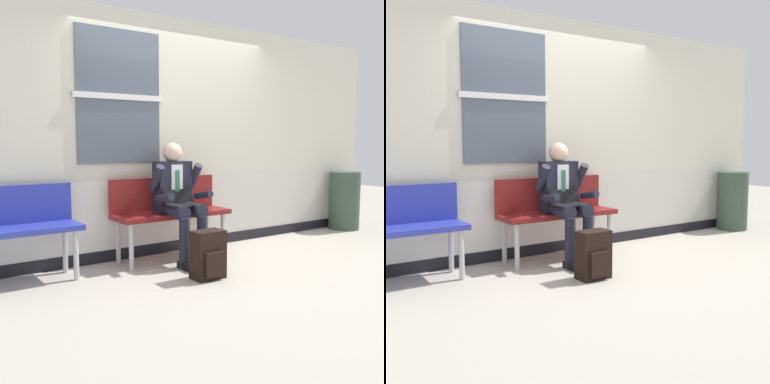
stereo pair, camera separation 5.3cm
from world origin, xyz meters
The scene contains 7 objects.
ground_plane centered at (0.00, 0.00, 0.00)m, with size 18.00×18.00×0.00m, color #B2A899.
station_wall centered at (-0.01, 0.68, 1.33)m, with size 6.59×0.16×2.67m.
bench_with_person centered at (-0.24, 0.40, 0.55)m, with size 1.32×0.42×0.89m.
bench_empty centered at (-1.96, 0.40, 0.55)m, with size 1.30×0.42×0.88m.
person_seated centered at (-0.24, 0.20, 0.69)m, with size 0.57×0.70×1.27m.
backpack centered at (-0.35, -0.48, 0.22)m, with size 0.31×0.23×0.46m.
trash_bin centered at (2.78, 0.38, 0.42)m, with size 0.43×0.43×0.84m, color #334738.
Camera 2 is at (-2.82, -3.88, 1.28)m, focal length 42.94 mm.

